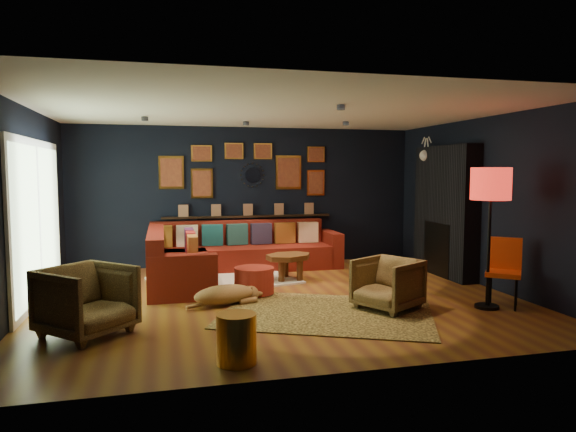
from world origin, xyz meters
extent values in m
plane|color=brown|center=(0.00, 0.00, 0.00)|extent=(6.50, 6.50, 0.00)
plane|color=black|center=(0.00, 2.75, 1.30)|extent=(6.50, 0.00, 6.50)
plane|color=black|center=(0.00, -2.75, 1.30)|extent=(6.50, 0.00, 6.50)
plane|color=black|center=(-3.25, 0.00, 1.30)|extent=(0.00, 5.50, 5.50)
plane|color=black|center=(3.25, 0.00, 1.30)|extent=(0.00, 5.50, 5.50)
plane|color=white|center=(0.00, 0.00, 2.60)|extent=(6.50, 6.50, 0.00)
cube|color=maroon|center=(-0.20, 2.25, 0.21)|extent=(3.20, 0.95, 0.42)
cube|color=maroon|center=(-0.20, 2.60, 0.63)|extent=(3.20, 0.24, 0.46)
cube|color=maroon|center=(1.50, 2.25, 0.32)|extent=(0.22, 0.95, 0.64)
cube|color=maroon|center=(-1.32, 1.15, 0.21)|extent=(0.95, 2.20, 0.42)
cube|color=maroon|center=(-1.68, 1.15, 0.63)|extent=(0.24, 2.20, 0.46)
cube|color=maroon|center=(-1.32, 0.15, 0.32)|extent=(0.95, 0.22, 0.64)
cube|color=gold|center=(-1.60, 2.40, 0.62)|extent=(0.38, 0.14, 0.38)
cube|color=#F8DFBD|center=(-1.15, 2.40, 0.62)|extent=(0.38, 0.14, 0.38)
cube|color=#17535C|center=(-0.70, 2.40, 0.62)|extent=(0.38, 0.14, 0.38)
cube|color=#224F50|center=(-0.25, 2.40, 0.62)|extent=(0.38, 0.14, 0.38)
cube|color=#302742|center=(0.20, 2.40, 0.62)|extent=(0.38, 0.14, 0.38)
cube|color=brown|center=(0.65, 2.40, 0.62)|extent=(0.38, 0.14, 0.38)
cube|color=#D7A781|center=(1.10, 2.40, 0.62)|extent=(0.38, 0.14, 0.38)
cube|color=#4D2250|center=(-1.15, 1.85, 0.62)|extent=(0.14, 0.38, 0.38)
cube|color=maroon|center=(-1.15, 1.35, 0.62)|extent=(0.14, 0.38, 0.38)
cube|color=#BC6C2F|center=(-1.15, 0.85, 0.62)|extent=(0.14, 0.38, 0.38)
cube|color=black|center=(0.00, 2.68, 0.92)|extent=(3.20, 0.12, 0.04)
cube|color=gold|center=(-1.40, 2.72, 1.75)|extent=(0.45, 0.03, 0.60)
cube|color=#974D29|center=(-1.40, 2.70, 1.75)|extent=(0.38, 0.01, 0.51)
cube|color=gold|center=(-0.85, 2.72, 1.55)|extent=(0.40, 0.03, 0.55)
cube|color=#974D29|center=(-0.85, 2.70, 1.55)|extent=(0.34, 0.01, 0.47)
cube|color=gold|center=(-0.85, 2.72, 2.10)|extent=(0.38, 0.03, 0.30)
cube|color=#974D29|center=(-0.85, 2.70, 2.10)|extent=(0.32, 0.01, 0.25)
cube|color=gold|center=(0.80, 2.72, 1.75)|extent=(0.50, 0.03, 0.65)
cube|color=#974D29|center=(0.80, 2.70, 1.75)|extent=(0.42, 0.01, 0.55)
cube|color=gold|center=(1.35, 2.72, 1.55)|extent=(0.35, 0.03, 0.50)
cube|color=#974D29|center=(1.35, 2.70, 1.55)|extent=(0.30, 0.01, 0.42)
cube|color=gold|center=(1.35, 2.72, 2.10)|extent=(0.35, 0.03, 0.30)
cube|color=#974D29|center=(1.35, 2.70, 2.10)|extent=(0.30, 0.01, 0.25)
cube|color=gold|center=(-0.25, 2.72, 2.15)|extent=(0.35, 0.03, 0.30)
cube|color=#974D29|center=(-0.25, 2.70, 2.15)|extent=(0.30, 0.01, 0.25)
cube|color=gold|center=(0.30, 2.72, 2.15)|extent=(0.35, 0.03, 0.30)
cube|color=#974D29|center=(0.30, 2.70, 2.15)|extent=(0.30, 0.01, 0.25)
cylinder|color=silver|center=(0.10, 2.72, 1.70)|extent=(0.28, 0.03, 0.28)
cone|color=gold|center=(0.32, 2.72, 1.70)|extent=(0.03, 0.16, 0.03)
cone|color=gold|center=(0.30, 2.72, 1.78)|extent=(0.04, 0.16, 0.04)
cone|color=gold|center=(0.26, 2.72, 1.86)|extent=(0.04, 0.16, 0.04)
cone|color=gold|center=(0.18, 2.72, 1.90)|extent=(0.04, 0.16, 0.04)
cone|color=gold|center=(0.10, 2.72, 1.92)|extent=(0.03, 0.16, 0.03)
cone|color=gold|center=(0.02, 2.72, 1.90)|extent=(0.04, 0.16, 0.04)
cone|color=gold|center=(-0.06, 2.72, 1.86)|extent=(0.04, 0.16, 0.04)
cone|color=gold|center=(-0.10, 2.72, 1.78)|extent=(0.04, 0.16, 0.04)
cone|color=gold|center=(-0.12, 2.72, 1.70)|extent=(0.03, 0.16, 0.03)
cone|color=gold|center=(-0.10, 2.72, 1.62)|extent=(0.04, 0.16, 0.04)
cone|color=gold|center=(-0.06, 2.72, 1.54)|extent=(0.04, 0.16, 0.04)
cone|color=gold|center=(0.02, 2.72, 1.50)|extent=(0.04, 0.16, 0.04)
cone|color=gold|center=(0.10, 2.72, 1.48)|extent=(0.03, 0.16, 0.03)
cone|color=gold|center=(0.18, 2.72, 1.50)|extent=(0.04, 0.16, 0.04)
cone|color=gold|center=(0.26, 2.72, 1.54)|extent=(0.04, 0.16, 0.04)
cone|color=gold|center=(0.30, 2.72, 1.62)|extent=(0.04, 0.16, 0.04)
cube|color=black|center=(3.10, 0.90, 1.10)|extent=(0.30, 1.60, 2.20)
cube|color=black|center=(3.04, 0.90, 0.45)|extent=(0.20, 0.80, 0.90)
cone|color=white|center=(3.19, 1.40, 2.05)|extent=(0.35, 0.28, 0.28)
sphere|color=white|center=(2.97, 1.40, 2.05)|extent=(0.20, 0.20, 0.20)
cylinder|color=white|center=(2.99, 1.34, 2.22)|extent=(0.02, 0.10, 0.28)
cylinder|color=white|center=(2.99, 1.46, 2.22)|extent=(0.02, 0.10, 0.28)
cube|color=white|center=(-3.22, 0.60, 1.10)|extent=(0.04, 2.80, 2.20)
cube|color=#BADCA8|center=(-3.20, 0.60, 1.10)|extent=(0.01, 2.60, 2.00)
cube|color=white|center=(-3.19, 0.60, 1.10)|extent=(0.02, 0.06, 2.00)
cylinder|color=black|center=(-1.80, 1.20, 2.56)|extent=(0.10, 0.10, 0.06)
cylinder|color=black|center=(-0.20, 1.60, 2.56)|extent=(0.10, 0.10, 0.06)
cylinder|color=black|center=(1.40, 1.20, 2.56)|extent=(0.10, 0.10, 0.06)
cylinder|color=black|center=(0.60, -0.80, 2.56)|extent=(0.10, 0.10, 0.06)
cube|color=white|center=(-0.63, 1.30, 0.01)|extent=(2.50, 2.08, 0.03)
cube|color=#B69645|center=(0.40, -0.91, 0.01)|extent=(3.09, 2.73, 0.01)
cylinder|color=brown|center=(0.24, 0.93, 0.19)|extent=(0.10, 0.10, 0.32)
cylinder|color=brown|center=(0.55, 0.93, 0.19)|extent=(0.10, 0.10, 0.32)
cylinder|color=brown|center=(0.39, 1.28, 0.19)|extent=(0.10, 0.10, 0.32)
cylinder|color=maroon|center=(-0.31, 0.26, 0.22)|extent=(0.57, 0.57, 0.37)
imported|color=#AC8343|center=(-2.39, -1.10, 0.42)|extent=(1.11, 1.12, 0.84)
imported|color=#AC8343|center=(1.21, -0.91, 0.36)|extent=(0.93, 0.95, 0.73)
cylinder|color=gold|center=(-0.93, -2.30, 0.23)|extent=(0.37, 0.37, 0.47)
cylinder|color=black|center=(2.51, -1.18, 0.22)|extent=(0.03, 0.03, 0.44)
cylinder|color=black|center=(2.76, -1.38, 0.22)|extent=(0.03, 0.03, 0.44)
cylinder|color=black|center=(2.71, -0.94, 0.22)|extent=(0.03, 0.03, 0.44)
cylinder|color=black|center=(2.96, -1.14, 0.22)|extent=(0.03, 0.03, 0.44)
cube|color=#F04D15|center=(2.73, -1.16, 0.44)|extent=(0.60, 0.60, 0.06)
cube|color=#F04D15|center=(2.85, -1.02, 0.69)|extent=(0.36, 0.31, 0.42)
cylinder|color=black|center=(2.50, -1.16, 0.02)|extent=(0.30, 0.30, 0.04)
cylinder|color=black|center=(2.50, -1.16, 0.77)|extent=(0.04, 0.04, 1.47)
cylinder|color=#AF1B12|center=(2.50, -1.16, 1.61)|extent=(0.50, 0.50, 0.41)
camera|label=1|loc=(-1.57, -6.89, 1.77)|focal=32.00mm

